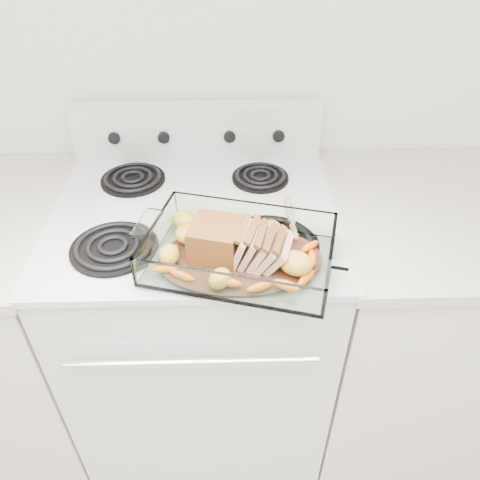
{
  "coord_description": "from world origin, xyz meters",
  "views": [
    {
      "loc": [
        0.1,
        0.61,
        1.67
      ],
      "look_at": [
        0.12,
        1.45,
        0.99
      ],
      "focal_mm": 35.0,
      "sensor_mm": 36.0,
      "label": 1
    }
  ],
  "objects_px": {
    "counter_right": "(399,321)",
    "pork_roast": "(231,245)",
    "electric_range": "(203,322)",
    "baking_dish": "(240,255)",
    "counter_left": "(3,329)"
  },
  "relations": [
    {
      "from": "baking_dish",
      "to": "counter_right",
      "type": "bearing_deg",
      "value": 37.12
    },
    {
      "from": "counter_left",
      "to": "pork_roast",
      "type": "distance_m",
      "value": 0.95
    },
    {
      "from": "counter_right",
      "to": "pork_roast",
      "type": "xyz_separation_m",
      "value": [
        -0.57,
        -0.22,
        0.53
      ]
    },
    {
      "from": "counter_right",
      "to": "pork_roast",
      "type": "height_order",
      "value": "pork_roast"
    },
    {
      "from": "pork_roast",
      "to": "electric_range",
      "type": "bearing_deg",
      "value": 96.35
    },
    {
      "from": "counter_right",
      "to": "pork_roast",
      "type": "distance_m",
      "value": 0.81
    },
    {
      "from": "counter_left",
      "to": "counter_right",
      "type": "distance_m",
      "value": 1.33
    },
    {
      "from": "counter_right",
      "to": "baking_dish",
      "type": "height_order",
      "value": "baking_dish"
    },
    {
      "from": "counter_right",
      "to": "pork_roast",
      "type": "bearing_deg",
      "value": -158.58
    },
    {
      "from": "electric_range",
      "to": "pork_roast",
      "type": "height_order",
      "value": "electric_range"
    },
    {
      "from": "counter_right",
      "to": "electric_range",
      "type": "bearing_deg",
      "value": 179.9
    },
    {
      "from": "counter_right",
      "to": "counter_left",
      "type": "bearing_deg",
      "value": 180.0
    },
    {
      "from": "electric_range",
      "to": "baking_dish",
      "type": "relative_size",
      "value": 2.68
    },
    {
      "from": "electric_range",
      "to": "counter_right",
      "type": "height_order",
      "value": "electric_range"
    },
    {
      "from": "electric_range",
      "to": "baking_dish",
      "type": "xyz_separation_m",
      "value": [
        0.12,
        -0.22,
        0.48
      ]
    }
  ]
}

